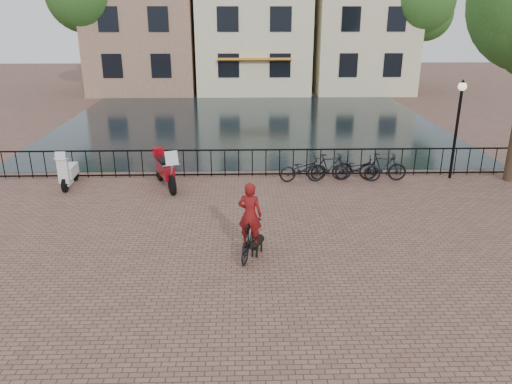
{
  "coord_description": "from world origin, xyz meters",
  "views": [
    {
      "loc": [
        -0.34,
        -9.46,
        5.75
      ],
      "look_at": [
        0.0,
        3.0,
        1.2
      ],
      "focal_mm": 35.0,
      "sensor_mm": 36.0,
      "label": 1
    }
  ],
  "objects_px": {
    "cyclist": "(250,225)",
    "motorcycle": "(165,166)",
    "scooter": "(68,166)",
    "lamp_post": "(459,113)",
    "dog": "(257,245)"
  },
  "relations": [
    {
      "from": "lamp_post",
      "to": "cyclist",
      "type": "height_order",
      "value": "lamp_post"
    },
    {
      "from": "cyclist",
      "to": "scooter",
      "type": "xyz_separation_m",
      "value": [
        -6.15,
        5.45,
        -0.13
      ]
    },
    {
      "from": "dog",
      "to": "scooter",
      "type": "bearing_deg",
      "value": 161.84
    },
    {
      "from": "cyclist",
      "to": "motorcycle",
      "type": "bearing_deg",
      "value": -46.45
    },
    {
      "from": "lamp_post",
      "to": "cyclist",
      "type": "bearing_deg",
      "value": -141.05
    },
    {
      "from": "lamp_post",
      "to": "cyclist",
      "type": "distance_m",
      "value": 9.62
    },
    {
      "from": "dog",
      "to": "lamp_post",
      "type": "bearing_deg",
      "value": 61.0
    },
    {
      "from": "cyclist",
      "to": "scooter",
      "type": "height_order",
      "value": "cyclist"
    },
    {
      "from": "cyclist",
      "to": "scooter",
      "type": "relative_size",
      "value": 1.43
    },
    {
      "from": "lamp_post",
      "to": "motorcycle",
      "type": "bearing_deg",
      "value": -175.87
    },
    {
      "from": "lamp_post",
      "to": "scooter",
      "type": "xyz_separation_m",
      "value": [
        -13.54,
        -0.52,
        -1.65
      ]
    },
    {
      "from": "cyclist",
      "to": "motorcycle",
      "type": "xyz_separation_m",
      "value": [
        -2.81,
        5.23,
        -0.08
      ]
    },
    {
      "from": "motorcycle",
      "to": "scooter",
      "type": "relative_size",
      "value": 1.4
    },
    {
      "from": "motorcycle",
      "to": "cyclist",
      "type": "bearing_deg",
      "value": -84.32
    },
    {
      "from": "scooter",
      "to": "lamp_post",
      "type": "bearing_deg",
      "value": 0.28
    }
  ]
}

